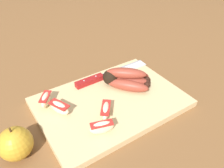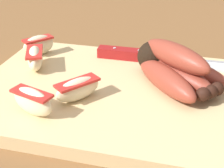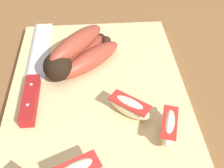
# 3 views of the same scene
# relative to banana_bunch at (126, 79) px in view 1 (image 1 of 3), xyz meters

# --- Properties ---
(ground_plane) EXTENTS (6.00, 6.00, 0.00)m
(ground_plane) POSITION_rel_banana_bunch_xyz_m (-0.09, -0.04, -0.05)
(ground_plane) COLOR brown
(cutting_board) EXTENTS (0.43, 0.30, 0.02)m
(cutting_board) POSITION_rel_banana_bunch_xyz_m (-0.08, -0.03, -0.04)
(cutting_board) COLOR #DBBC84
(cutting_board) RESTS_ON ground_plane
(banana_bunch) EXTENTS (0.16, 0.15, 0.07)m
(banana_bunch) POSITION_rel_banana_bunch_xyz_m (0.00, 0.00, 0.00)
(banana_bunch) COLOR black
(banana_bunch) RESTS_ON cutting_board
(chefs_knife) EXTENTS (0.28, 0.04, 0.02)m
(chefs_knife) POSITION_rel_banana_bunch_xyz_m (-0.04, 0.08, -0.02)
(chefs_knife) COLOR silver
(chefs_knife) RESTS_ON cutting_board
(apple_wedge_near) EXTENTS (0.05, 0.06, 0.04)m
(apple_wedge_near) POSITION_rel_banana_bunch_xyz_m (-0.25, 0.05, -0.01)
(apple_wedge_near) COLOR beige
(apple_wedge_near) RESTS_ON cutting_board
(apple_wedge_middle) EXTENTS (0.05, 0.07, 0.04)m
(apple_wedge_middle) POSITION_rel_banana_bunch_xyz_m (-0.23, -0.00, -0.01)
(apple_wedge_middle) COLOR beige
(apple_wedge_middle) RESTS_ON cutting_board
(apple_wedge_far) EXTENTS (0.07, 0.04, 0.04)m
(apple_wedge_far) POSITION_rel_banana_bunch_xyz_m (-0.17, -0.13, -0.00)
(apple_wedge_far) COLOR beige
(apple_wedge_far) RESTS_ON cutting_board
(apple_wedge_extra) EXTENTS (0.06, 0.07, 0.03)m
(apple_wedge_extra) POSITION_rel_banana_bunch_xyz_m (-0.13, -0.08, -0.01)
(apple_wedge_extra) COLOR beige
(apple_wedge_extra) RESTS_ON cutting_board
(whole_apple) EXTENTS (0.08, 0.08, 0.09)m
(whole_apple) POSITION_rel_banana_bunch_xyz_m (-0.37, -0.06, -0.00)
(whole_apple) COLOR gold
(whole_apple) RESTS_ON ground_plane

